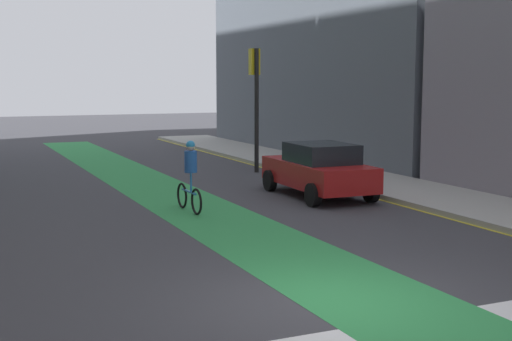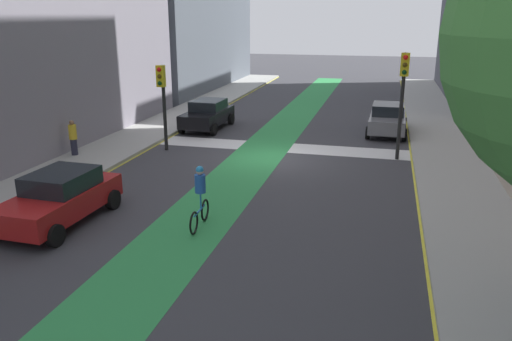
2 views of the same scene
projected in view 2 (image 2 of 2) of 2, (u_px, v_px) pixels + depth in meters
name	position (u px, v px, depth m)	size (l,w,h in m)	color
ground_plane	(272.00, 158.00, 22.50)	(120.00, 120.00, 0.00)	#38383D
bike_lane_paint	(256.00, 157.00, 22.67)	(2.40, 60.00, 0.01)	#2D8C47
crosswalk_band	(281.00, 147.00, 24.35)	(12.00, 1.80, 0.01)	silver
sidewalk_left	(452.00, 169.00, 20.71)	(3.00, 60.00, 0.15)	#9E9E99
curb_stripe_left	(414.00, 168.00, 21.08)	(0.16, 60.00, 0.01)	yellow
sidewalk_right	(119.00, 146.00, 24.24)	(3.00, 60.00, 0.15)	#9E9E99
curb_stripe_right	(148.00, 150.00, 23.91)	(0.16, 60.00, 0.01)	yellow
traffic_signal_near_right	(162.00, 91.00, 23.00)	(0.35, 0.52, 3.92)	black
traffic_signal_near_left	(403.00, 86.00, 21.33)	(0.35, 0.52, 4.58)	black
car_grey_left_near	(388.00, 119.00, 26.92)	(2.09, 4.23, 1.57)	slate
car_red_right_far	(60.00, 197.00, 15.37)	(2.14, 4.26, 1.57)	#A51919
car_black_right_near	(208.00, 114.00, 28.15)	(2.11, 4.24, 1.57)	black
cyclist_in_lane	(200.00, 195.00, 15.05)	(0.32, 1.73, 1.86)	black
pedestrian_sidewalk_right_a	(73.00, 137.00, 22.27)	(0.34, 0.34, 1.55)	#262638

